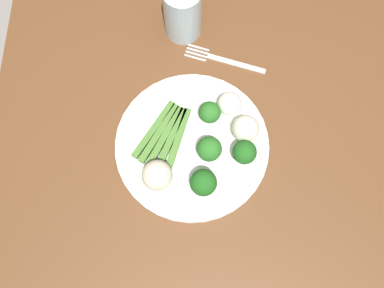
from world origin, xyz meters
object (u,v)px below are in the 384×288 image
object	(u,v)px
cauliflower_near_fork	(229,103)
water_glass	(183,11)
cauliflower_back_right	(157,175)
cauliflower_edge	(246,128)
broccoli_near_center	(244,152)
broccoli_front	(210,113)
dining_table	(212,139)
broccoli_front_left	(209,149)
plate	(192,146)
asparagus_bundle	(165,136)
fork	(224,60)
broccoli_outer_edge	(203,183)

from	to	relation	value
cauliflower_near_fork	water_glass	xyz separation A→B (m)	(0.18, 0.10, 0.03)
cauliflower_back_right	cauliflower_edge	world-z (taller)	cauliflower_back_right
broccoli_near_center	broccoli_front	bearing A→B (deg)	41.13
dining_table	cauliflower_near_fork	size ratio (longest dim) A/B	24.69
broccoli_front	cauliflower_edge	bearing A→B (deg)	-111.72
broccoli_front_left	cauliflower_edge	xyz separation A→B (m)	(0.04, -0.07, -0.01)
broccoli_front_left	water_glass	xyz separation A→B (m)	(0.27, 0.06, 0.02)
plate	cauliflower_edge	size ratio (longest dim) A/B	5.73
broccoli_front	broccoli_front_left	size ratio (longest dim) A/B	0.90
asparagus_bundle	broccoli_front	bearing A→B (deg)	141.36
plate	asparagus_bundle	xyz separation A→B (m)	(0.01, 0.05, 0.01)
dining_table	broccoli_front_left	distance (m)	0.18
cauliflower_near_fork	fork	size ratio (longest dim) A/B	0.28
plate	fork	world-z (taller)	plate
broccoli_outer_edge	cauliflower_edge	bearing A→B (deg)	-34.84
broccoli_near_center	cauliflower_back_right	size ratio (longest dim) A/B	0.97
broccoli_near_center	cauliflower_back_right	distance (m)	0.16
fork	cauliflower_back_right	bearing A→B (deg)	79.96
broccoli_front_left	broccoli_near_center	world-z (taller)	broccoli_front_left
cauliflower_near_fork	plate	bearing A→B (deg)	138.90
asparagus_bundle	broccoli_near_center	distance (m)	0.15
dining_table	cauliflower_back_right	world-z (taller)	cauliflower_back_right
dining_table	water_glass	world-z (taller)	water_glass
plate	water_glass	bearing A→B (deg)	6.41
broccoli_near_center	cauliflower_near_fork	bearing A→B (deg)	16.31
cauliflower_back_right	water_glass	bearing A→B (deg)	-5.50
plate	broccoli_front_left	world-z (taller)	broccoli_front_left
dining_table	broccoli_front_left	world-z (taller)	broccoli_front_left
broccoli_outer_edge	broccoli_near_center	bearing A→B (deg)	-50.49
broccoli_outer_edge	broccoli_front_left	xyz separation A→B (m)	(0.06, -0.01, -0.00)
broccoli_near_center	fork	size ratio (longest dim) A/B	0.33
cauliflower_near_fork	broccoli_near_center	bearing A→B (deg)	-163.69
broccoli_outer_edge	fork	size ratio (longest dim) A/B	0.36
broccoli_near_center	cauliflower_near_fork	size ratio (longest dim) A/B	1.20
asparagus_bundle	water_glass	bearing A→B (deg)	-160.47
dining_table	asparagus_bundle	bearing A→B (deg)	114.12
dining_table	fork	xyz separation A→B (m)	(0.13, -0.02, 0.12)
cauliflower_back_right	cauliflower_near_fork	bearing A→B (deg)	-41.21
cauliflower_near_fork	cauliflower_edge	distance (m)	0.06
plate	cauliflower_near_fork	world-z (taller)	cauliflower_near_fork
broccoli_near_center	fork	distance (m)	0.21
broccoli_outer_edge	broccoli_near_center	distance (m)	0.09
fork	plate	bearing A→B (deg)	87.55
broccoli_outer_edge	cauliflower_back_right	world-z (taller)	broccoli_outer_edge
fork	cauliflower_near_fork	bearing A→B (deg)	110.07
broccoli_front_left	water_glass	size ratio (longest dim) A/B	0.43
asparagus_bundle	cauliflower_edge	size ratio (longest dim) A/B	2.80
dining_table	cauliflower_edge	world-z (taller)	cauliflower_edge
broccoli_near_center	cauliflower_edge	distance (m)	0.05
broccoli_front	water_glass	xyz separation A→B (m)	(0.20, 0.06, 0.02)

